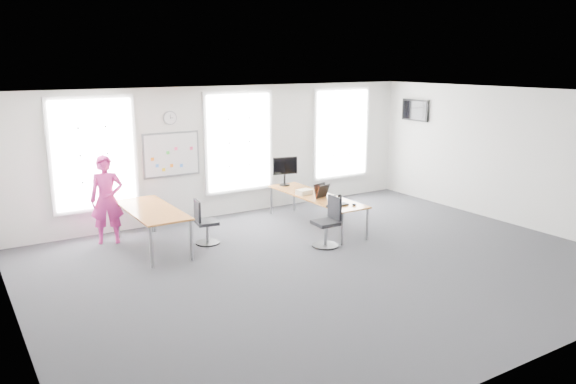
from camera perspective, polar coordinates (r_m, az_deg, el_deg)
floor at (r=10.14m, az=4.04°, el=-7.33°), size 10.00×10.00×0.00m
ceiling at (r=9.51m, az=4.33°, el=9.85°), size 10.00×10.00×0.00m
wall_back at (r=13.10m, az=-6.24°, el=4.12°), size 10.00×0.00×10.00m
wall_front at (r=7.02m, az=23.92°, el=-4.95°), size 10.00×0.00×10.00m
wall_left at (r=7.94m, az=-26.41°, el=-3.17°), size 0.00×10.00×10.00m
wall_right at (r=13.26m, az=21.92°, el=3.35°), size 0.00×10.00×10.00m
window_left at (r=12.05m, az=-19.14°, el=3.64°), size 1.60×0.06×2.20m
window_mid at (r=13.18m, az=-5.03°, el=5.08°), size 1.60×0.06×2.20m
window_right at (r=14.77m, az=5.43°, el=5.94°), size 1.60×0.06×2.20m
desk_right at (r=12.22m, az=2.83°, el=-0.55°), size 0.76×2.85×0.69m
desk_left at (r=11.05m, az=-13.70°, el=-2.00°), size 0.87×2.17×0.79m
chair_right at (r=10.98m, az=4.10°, el=-3.32°), size 0.53×0.53×0.99m
chair_left at (r=11.21m, az=-8.49°, el=-3.30°), size 0.48×0.48×0.90m
person at (r=11.61m, az=-17.92°, el=-0.75°), size 0.74×0.60×1.76m
whiteboard at (r=12.54m, az=-11.74°, el=3.75°), size 1.20×0.03×0.90m
wall_clock at (r=12.44m, az=-11.92°, el=7.38°), size 0.30×0.04×0.30m
tv at (r=15.07m, az=12.80°, el=8.12°), size 0.06×0.90×0.55m
keyboard at (r=11.35m, az=5.05°, el=-1.37°), size 0.51×0.24×0.02m
mouse at (r=11.42m, az=6.73°, el=-1.27°), size 0.11×0.14×0.05m
lens_cap at (r=11.66m, az=5.70°, el=-1.03°), size 0.08×0.08×0.01m
headphones at (r=11.87m, az=5.00°, el=-0.53°), size 0.18×0.10×0.11m
laptop_sleeve at (r=11.99m, az=3.43°, el=0.11°), size 0.38×0.29×0.30m
paper_stack at (r=12.29m, az=1.65°, el=0.01°), size 0.34×0.28×0.11m
monitor at (r=13.09m, az=-0.32°, el=2.40°), size 0.60×0.25×0.67m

